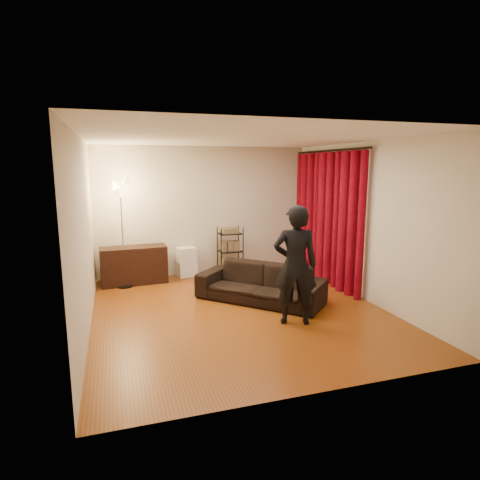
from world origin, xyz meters
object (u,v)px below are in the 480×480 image
object	(u,v)px
person	(295,265)
media_cabinet	(134,265)
wire_shelf	(230,251)
sofa	(260,283)
storage_boxes	(187,262)
floor_lamp	(122,234)

from	to	relation	value
person	media_cabinet	xyz separation A→B (m)	(-2.14, 2.82, -0.51)
person	wire_shelf	bearing A→B (deg)	-67.43
sofa	storage_boxes	xyz separation A→B (m)	(-0.92, 1.94, -0.00)
person	sofa	bearing A→B (deg)	-63.31
person	floor_lamp	size ratio (longest dim) A/B	0.85
person	storage_boxes	distance (m)	3.24
sofa	person	bearing A→B (deg)	-37.94
storage_boxes	floor_lamp	size ratio (longest dim) A/B	0.30
media_cabinet	storage_boxes	bearing A→B (deg)	6.58
sofa	floor_lamp	world-z (taller)	floor_lamp
sofa	media_cabinet	size ratio (longest dim) A/B	1.70
person	storage_boxes	bearing A→B (deg)	-51.40
sofa	person	size ratio (longest dim) A/B	1.22
media_cabinet	person	bearing A→B (deg)	-56.22
sofa	wire_shelf	size ratio (longest dim) A/B	2.07
media_cabinet	floor_lamp	distance (m)	0.71
media_cabinet	wire_shelf	world-z (taller)	wire_shelf
floor_lamp	person	bearing A→B (deg)	-48.43
storage_boxes	person	bearing A→B (deg)	-70.68
sofa	wire_shelf	world-z (taller)	wire_shelf
storage_boxes	floor_lamp	distance (m)	1.51
floor_lamp	media_cabinet	bearing A→B (deg)	44.66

